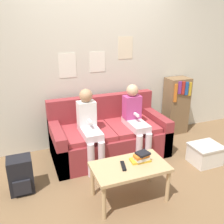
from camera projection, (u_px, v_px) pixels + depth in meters
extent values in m
plane|color=brown|center=(122.00, 171.00, 3.31)|extent=(10.00, 10.00, 0.00)
cube|color=beige|center=(97.00, 62.00, 3.75)|extent=(8.00, 0.06, 2.60)
cube|color=white|center=(67.00, 66.00, 3.57)|extent=(0.25, 0.00, 0.35)
cube|color=white|center=(98.00, 62.00, 3.72)|extent=(0.24, 0.00, 0.30)
cube|color=beige|center=(125.00, 48.00, 3.81)|extent=(0.24, 0.00, 0.34)
cube|color=maroon|center=(110.00, 142.00, 3.67)|extent=(1.65, 0.81, 0.39)
cube|color=maroon|center=(102.00, 109.00, 3.81)|extent=(1.65, 0.14, 0.43)
cube|color=maroon|center=(58.00, 146.00, 3.38)|extent=(0.14, 0.81, 0.55)
cube|color=maroon|center=(155.00, 130.00, 3.89)|extent=(0.14, 0.81, 0.55)
cube|color=#A1343A|center=(88.00, 133.00, 3.44)|extent=(0.66, 0.65, 0.07)
cube|color=#A1343A|center=(132.00, 126.00, 3.67)|extent=(0.66, 0.65, 0.07)
cube|color=tan|center=(130.00, 167.00, 2.68)|extent=(0.82, 0.47, 0.04)
cylinder|color=tan|center=(104.00, 203.00, 2.46)|extent=(0.04, 0.04, 0.39)
cylinder|color=tan|center=(168.00, 186.00, 2.71)|extent=(0.04, 0.04, 0.39)
cylinder|color=tan|center=(92.00, 181.00, 2.80)|extent=(0.04, 0.04, 0.39)
cylinder|color=tan|center=(150.00, 167.00, 3.05)|extent=(0.04, 0.04, 0.39)
cylinder|color=silver|center=(91.00, 160.00, 3.14)|extent=(0.09, 0.09, 0.46)
cylinder|color=silver|center=(102.00, 158.00, 3.19)|extent=(0.09, 0.09, 0.46)
cube|color=silver|center=(90.00, 131.00, 3.29)|extent=(0.23, 0.50, 0.09)
cube|color=white|center=(87.00, 113.00, 3.34)|extent=(0.24, 0.16, 0.33)
sphere|color=tan|center=(86.00, 95.00, 3.26)|extent=(0.18, 0.18, 0.18)
cube|color=white|center=(90.00, 122.00, 3.24)|extent=(0.03, 0.12, 0.03)
cylinder|color=silver|center=(139.00, 151.00, 3.37)|extent=(0.09, 0.09, 0.46)
cylinder|color=silver|center=(148.00, 149.00, 3.41)|extent=(0.09, 0.09, 0.46)
cube|color=silver|center=(136.00, 124.00, 3.52)|extent=(0.23, 0.50, 0.09)
cube|color=#B73D7F|center=(132.00, 107.00, 3.57)|extent=(0.24, 0.16, 0.33)
sphere|color=tan|center=(132.00, 90.00, 3.48)|extent=(0.17, 0.17, 0.17)
cube|color=white|center=(136.00, 115.00, 3.46)|extent=(0.03, 0.12, 0.03)
cube|color=black|center=(123.00, 166.00, 2.65)|extent=(0.08, 0.17, 0.02)
cube|color=gold|center=(140.00, 160.00, 2.76)|extent=(0.23, 0.14, 0.02)
cube|color=silver|center=(142.00, 158.00, 2.74)|extent=(0.16, 0.11, 0.03)
cube|color=orange|center=(141.00, 156.00, 2.72)|extent=(0.17, 0.11, 0.03)
cube|color=black|center=(143.00, 153.00, 2.72)|extent=(0.16, 0.14, 0.02)
cube|color=brown|center=(176.00, 106.00, 4.33)|extent=(0.39, 0.28, 0.98)
cube|color=orange|center=(176.00, 93.00, 4.05)|extent=(0.05, 0.02, 0.30)
cube|color=#7A3389|center=(180.00, 88.00, 4.04)|extent=(0.06, 0.02, 0.21)
cube|color=red|center=(183.00, 88.00, 4.07)|extent=(0.06, 0.02, 0.22)
cube|color=#23519E|center=(187.00, 89.00, 4.10)|extent=(0.06, 0.02, 0.22)
cube|color=gold|center=(190.00, 89.00, 4.13)|extent=(0.05, 0.02, 0.22)
cube|color=silver|center=(205.00, 155.00, 3.47)|extent=(0.39, 0.33, 0.25)
cube|color=beige|center=(206.00, 146.00, 3.43)|extent=(0.41, 0.35, 0.02)
cube|color=black|center=(21.00, 175.00, 2.87)|extent=(0.27, 0.23, 0.43)
cube|color=black|center=(22.00, 188.00, 2.79)|extent=(0.19, 0.03, 0.17)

